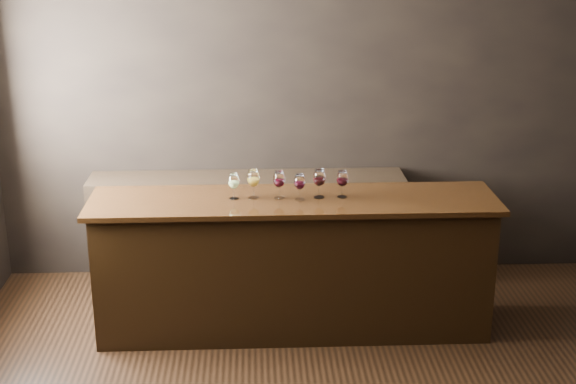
{
  "coord_description": "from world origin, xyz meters",
  "views": [
    {
      "loc": [
        -0.38,
        -4.2,
        2.9
      ],
      "look_at": [
        -0.15,
        1.17,
        1.08
      ],
      "focal_mm": 50.0,
      "sensor_mm": 36.0,
      "label": 1
    }
  ],
  "objects_px": {
    "glass_red_c": "(319,178)",
    "glass_red_d": "(342,179)",
    "glass_red_a": "(279,180)",
    "bar_counter": "(293,267)",
    "glass_white": "(234,182)",
    "glass_amber": "(253,179)",
    "back_bar_shelf": "(248,229)",
    "glass_red_b": "(300,182)"
  },
  "relations": [
    {
      "from": "bar_counter",
      "to": "glass_red_c",
      "type": "height_order",
      "value": "glass_red_c"
    },
    {
      "from": "back_bar_shelf",
      "to": "glass_white",
      "type": "xyz_separation_m",
      "value": [
        -0.09,
        -0.84,
        0.69
      ]
    },
    {
      "from": "glass_white",
      "to": "glass_amber",
      "type": "bearing_deg",
      "value": 4.62
    },
    {
      "from": "bar_counter",
      "to": "glass_red_b",
      "type": "height_order",
      "value": "glass_red_b"
    },
    {
      "from": "glass_amber",
      "to": "glass_red_d",
      "type": "distance_m",
      "value": 0.63
    },
    {
      "from": "bar_counter",
      "to": "glass_red_d",
      "type": "relative_size",
      "value": 14.33
    },
    {
      "from": "glass_red_d",
      "to": "glass_red_c",
      "type": "bearing_deg",
      "value": -179.56
    },
    {
      "from": "bar_counter",
      "to": "glass_red_a",
      "type": "xyz_separation_m",
      "value": [
        -0.1,
        0.02,
        0.67
      ]
    },
    {
      "from": "bar_counter",
      "to": "glass_red_c",
      "type": "relative_size",
      "value": 13.42
    },
    {
      "from": "bar_counter",
      "to": "glass_red_b",
      "type": "xyz_separation_m",
      "value": [
        0.04,
        -0.03,
        0.66
      ]
    },
    {
      "from": "back_bar_shelf",
      "to": "glass_red_b",
      "type": "height_order",
      "value": "glass_red_b"
    },
    {
      "from": "glass_red_c",
      "to": "glass_amber",
      "type": "bearing_deg",
      "value": 178.93
    },
    {
      "from": "glass_amber",
      "to": "glass_red_b",
      "type": "bearing_deg",
      "value": -9.59
    },
    {
      "from": "bar_counter",
      "to": "glass_red_a",
      "type": "height_order",
      "value": "glass_red_a"
    },
    {
      "from": "back_bar_shelf",
      "to": "glass_amber",
      "type": "height_order",
      "value": "glass_amber"
    },
    {
      "from": "glass_red_c",
      "to": "glass_red_d",
      "type": "bearing_deg",
      "value": 0.44
    },
    {
      "from": "glass_white",
      "to": "glass_red_b",
      "type": "height_order",
      "value": "glass_red_b"
    },
    {
      "from": "glass_amber",
      "to": "glass_red_d",
      "type": "bearing_deg",
      "value": -0.68
    },
    {
      "from": "glass_red_b",
      "to": "back_bar_shelf",
      "type": "bearing_deg",
      "value": 113.2
    },
    {
      "from": "bar_counter",
      "to": "back_bar_shelf",
      "type": "relative_size",
      "value": 1.1
    },
    {
      "from": "glass_red_c",
      "to": "glass_red_a",
      "type": "bearing_deg",
      "value": -178.97
    },
    {
      "from": "glass_white",
      "to": "glass_red_b",
      "type": "bearing_deg",
      "value": -5.39
    },
    {
      "from": "back_bar_shelf",
      "to": "glass_red_b",
      "type": "distance_m",
      "value": 1.18
    },
    {
      "from": "glass_amber",
      "to": "glass_red_a",
      "type": "bearing_deg",
      "value": -4.37
    },
    {
      "from": "back_bar_shelf",
      "to": "bar_counter",
      "type": "bearing_deg",
      "value": -68.48
    },
    {
      "from": "back_bar_shelf",
      "to": "glass_red_a",
      "type": "bearing_deg",
      "value": -74.43
    },
    {
      "from": "bar_counter",
      "to": "glass_red_d",
      "type": "xyz_separation_m",
      "value": [
        0.35,
        0.02,
        0.66
      ]
    },
    {
      "from": "bar_counter",
      "to": "glass_amber",
      "type": "height_order",
      "value": "glass_amber"
    },
    {
      "from": "glass_red_c",
      "to": "glass_red_d",
      "type": "xyz_separation_m",
      "value": [
        0.17,
        0.0,
        -0.01
      ]
    },
    {
      "from": "bar_counter",
      "to": "glass_red_b",
      "type": "bearing_deg",
      "value": -32.33
    },
    {
      "from": "bar_counter",
      "to": "glass_red_c",
      "type": "distance_m",
      "value": 0.7
    },
    {
      "from": "glass_amber",
      "to": "glass_red_d",
      "type": "relative_size",
      "value": 1.07
    },
    {
      "from": "glass_white",
      "to": "glass_red_b",
      "type": "xyz_separation_m",
      "value": [
        0.46,
        -0.04,
        0.0
      ]
    },
    {
      "from": "back_bar_shelf",
      "to": "glass_red_c",
      "type": "xyz_separation_m",
      "value": [
        0.52,
        -0.83,
        0.71
      ]
    },
    {
      "from": "glass_red_a",
      "to": "glass_red_b",
      "type": "bearing_deg",
      "value": -15.98
    },
    {
      "from": "glass_red_c",
      "to": "glass_red_d",
      "type": "relative_size",
      "value": 1.07
    },
    {
      "from": "glass_red_a",
      "to": "bar_counter",
      "type": "bearing_deg",
      "value": -8.53
    },
    {
      "from": "glass_red_d",
      "to": "glass_amber",
      "type": "bearing_deg",
      "value": 179.32
    },
    {
      "from": "glass_white",
      "to": "glass_red_a",
      "type": "distance_m",
      "value": 0.32
    },
    {
      "from": "bar_counter",
      "to": "glass_amber",
      "type": "bearing_deg",
      "value": 174.19
    },
    {
      "from": "back_bar_shelf",
      "to": "glass_red_b",
      "type": "xyz_separation_m",
      "value": [
        0.38,
        -0.88,
        0.69
      ]
    },
    {
      "from": "bar_counter",
      "to": "glass_red_b",
      "type": "distance_m",
      "value": 0.66
    }
  ]
}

